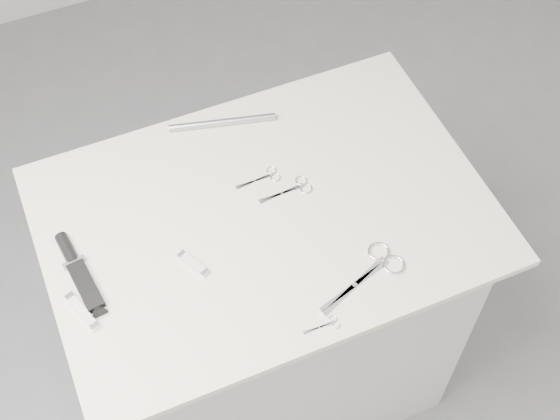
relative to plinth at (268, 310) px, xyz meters
name	(u,v)px	position (x,y,z in m)	size (l,w,h in m)	color
ground	(270,376)	(0.00, 0.00, -0.46)	(4.00, 4.00, 0.01)	slate
plinth	(268,310)	(0.00, 0.00, 0.00)	(0.90, 0.60, 0.90)	#BABAB8
display_board	(266,215)	(0.00, 0.00, 0.46)	(1.00, 0.70, 0.02)	beige
large_shears	(375,268)	(0.16, -0.23, 0.47)	(0.22, 0.12, 0.01)	silver
embroidery_scissors_a	(294,189)	(0.09, 0.04, 0.47)	(0.13, 0.06, 0.00)	silver
embroidery_scissors_b	(265,177)	(0.04, 0.09, 0.47)	(0.11, 0.05, 0.00)	silver
tiny_scissors	(326,325)	(0.01, -0.31, 0.47)	(0.08, 0.03, 0.00)	silver
sheathed_knife	(77,269)	(-0.43, 0.02, 0.48)	(0.06, 0.21, 0.03)	black
pocket_knife_a	(82,311)	(-0.44, -0.08, 0.48)	(0.05, 0.11, 0.01)	silver
pocket_knife_b	(193,264)	(-0.20, -0.07, 0.48)	(0.05, 0.08, 0.01)	silver
metal_rail	(222,122)	(0.00, 0.28, 0.48)	(0.02, 0.02, 0.26)	#95989D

